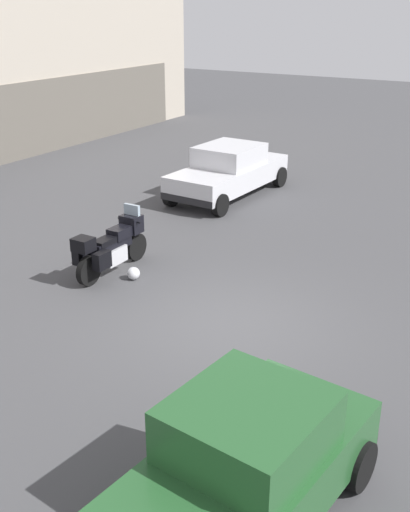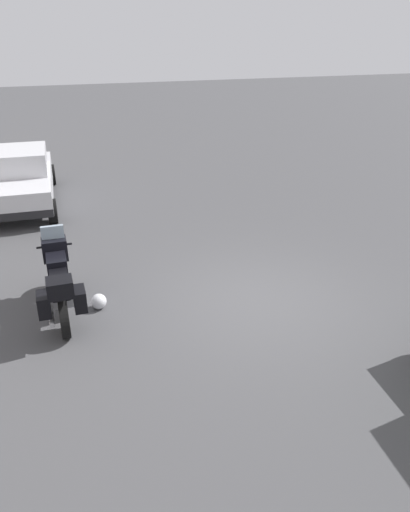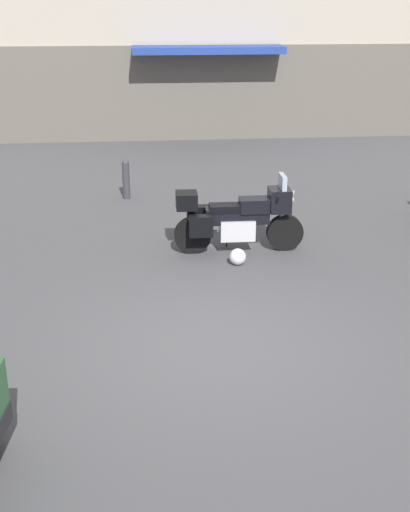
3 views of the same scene
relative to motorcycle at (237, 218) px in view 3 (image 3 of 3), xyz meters
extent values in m
plane|color=#424244|center=(-0.77, -3.39, -0.62)|extent=(80.00, 80.00, 0.00)
cube|color=#5C564E|center=(-0.77, 9.70, 0.78)|extent=(34.00, 0.12, 2.80)
cube|color=navy|center=(0.43, 9.27, 2.08)|extent=(4.40, 1.10, 0.20)
cylinder|color=black|center=(0.86, -0.01, -0.30)|extent=(0.64, 0.15, 0.64)
cylinder|color=black|center=(-0.76, 0.01, -0.30)|extent=(0.64, 0.15, 0.64)
cylinder|color=#B7B7BC|center=(0.84, -0.01, 0.13)|extent=(0.33, 0.07, 0.68)
cube|color=#B7B7BC|center=(0.01, 0.00, -0.20)|extent=(0.60, 0.41, 0.36)
cube|color=black|center=(0.01, 0.00, 0.04)|extent=(1.10, 0.29, 0.28)
cube|color=black|center=(0.31, 0.00, 0.22)|extent=(0.52, 0.34, 0.24)
cube|color=black|center=(-0.19, 0.00, 0.18)|extent=(0.56, 0.30, 0.12)
cube|color=black|center=(0.74, -0.01, 0.30)|extent=(0.36, 0.44, 0.40)
cube|color=#8C9EAD|center=(0.78, -0.01, 0.60)|extent=(0.08, 0.40, 0.28)
sphere|color=#EAEACC|center=(0.92, -0.01, 0.30)|extent=(0.14, 0.14, 0.14)
cylinder|color=black|center=(0.66, -0.01, 0.40)|extent=(0.05, 0.62, 0.04)
cylinder|color=#B7B7BC|center=(-0.59, 0.20, -0.32)|extent=(0.55, 0.09, 0.09)
cube|color=black|center=(-0.64, 0.28, -0.04)|extent=(0.40, 0.20, 0.36)
cube|color=black|center=(-0.65, -0.28, -0.04)|extent=(0.40, 0.20, 0.36)
cube|color=black|center=(-0.86, 0.01, 0.33)|extent=(0.36, 0.40, 0.28)
cylinder|color=black|center=(-0.14, 0.18, -0.47)|extent=(0.03, 0.13, 0.29)
sphere|color=silver|center=(-0.06, -0.62, -0.48)|extent=(0.28, 0.28, 0.28)
cylinder|color=#333338|center=(-1.95, 3.46, -0.23)|extent=(0.16, 0.16, 0.79)
sphere|color=#333338|center=(-1.95, 3.46, 0.17)|extent=(0.16, 0.16, 0.16)
camera|label=1|loc=(-9.69, -8.19, 4.92)|focal=43.43mm
camera|label=2|loc=(-7.86, 0.04, 3.97)|focal=34.33mm
camera|label=3|loc=(-1.60, -10.94, 3.61)|focal=47.21mm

